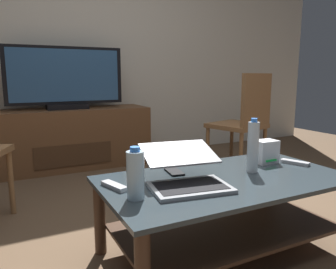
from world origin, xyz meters
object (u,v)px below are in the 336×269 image
(router_box, at_px, (266,152))
(cell_phone, at_px, (174,172))
(water_bottle_near, at_px, (135,175))
(tv_remote, at_px, (295,162))
(soundbar_remote, at_px, (114,186))
(laptop, at_px, (185,173))
(water_bottle_far, at_px, (253,147))
(coffee_table, at_px, (225,201))
(dining_chair, at_px, (244,119))
(television, at_px, (66,79))
(media_cabinet, at_px, (69,138))

(router_box, distance_m, cell_phone, 0.59)
(water_bottle_near, bearing_deg, router_box, 12.39)
(tv_remote, xyz_separation_m, soundbar_remote, (-1.08, 0.08, 0.00))
(laptop, distance_m, water_bottle_far, 0.44)
(router_box, relative_size, water_bottle_near, 0.60)
(router_box, bearing_deg, water_bottle_far, -150.59)
(laptop, relative_size, water_bottle_far, 1.52)
(coffee_table, xyz_separation_m, dining_chair, (0.99, 1.05, 0.25))
(television, bearing_deg, cell_phone, -83.15)
(television, bearing_deg, soundbar_remote, -94.06)
(media_cabinet, relative_size, tv_remote, 10.07)
(router_box, relative_size, water_bottle_far, 0.46)
(coffee_table, xyz_separation_m, media_cabinet, (-0.42, 2.08, 0.01))
(media_cabinet, bearing_deg, tv_remote, -65.44)
(television, bearing_deg, water_bottle_near, -92.60)
(dining_chair, bearing_deg, media_cabinet, 143.72)
(router_box, bearing_deg, laptop, -167.18)
(water_bottle_near, bearing_deg, laptop, 11.38)
(media_cabinet, height_order, water_bottle_far, water_bottle_far)
(television, height_order, soundbar_remote, television)
(coffee_table, distance_m, soundbar_remote, 0.58)
(coffee_table, xyz_separation_m, router_box, (0.39, 0.14, 0.19))
(television, distance_m, water_bottle_near, 2.16)
(television, distance_m, tv_remote, 2.29)
(coffee_table, relative_size, router_box, 9.31)
(router_box, xyz_separation_m, water_bottle_far, (-0.20, -0.11, 0.07))
(water_bottle_far, xyz_separation_m, cell_phone, (-0.38, 0.17, -0.13))
(water_bottle_near, distance_m, tv_remote, 1.04)
(router_box, xyz_separation_m, tv_remote, (0.13, -0.11, -0.06))
(water_bottle_far, bearing_deg, coffee_table, -172.84)
(television, distance_m, router_box, 2.13)
(laptop, bearing_deg, television, 94.84)
(television, xyz_separation_m, water_bottle_near, (-0.10, -2.12, -0.37))
(cell_phone, relative_size, tv_remote, 0.88)
(router_box, bearing_deg, media_cabinet, 112.51)
(dining_chair, bearing_deg, coffee_table, -133.16)
(media_cabinet, height_order, router_box, media_cabinet)
(tv_remote, bearing_deg, coffee_table, 159.81)
(dining_chair, bearing_deg, tv_remote, -114.52)
(dining_chair, bearing_deg, cell_phone, -144.12)
(router_box, relative_size, soundbar_remote, 0.85)
(router_box, height_order, water_bottle_near, water_bottle_near)
(tv_remote, bearing_deg, router_box, 117.60)
(television, relative_size, water_bottle_near, 5.01)
(water_bottle_far, bearing_deg, soundbar_remote, 173.83)
(media_cabinet, distance_m, tv_remote, 2.26)
(media_cabinet, relative_size, water_bottle_near, 7.18)
(water_bottle_near, distance_m, soundbar_remote, 0.20)
(television, relative_size, soundbar_remote, 7.02)
(media_cabinet, distance_m, soundbar_remote, 1.99)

